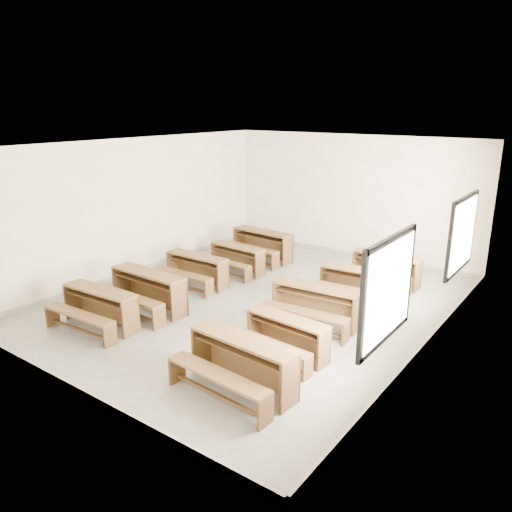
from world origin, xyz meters
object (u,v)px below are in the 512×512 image
Objects in this scene: desk_set_4 at (261,243)px; desk_set_2 at (196,268)px; desk_set_0 at (98,305)px; desk_set_9 at (385,267)px; desk_set_1 at (147,288)px; desk_set_3 at (236,257)px; desk_set_7 at (315,302)px; desk_set_6 at (286,334)px; desk_set_8 at (354,282)px; desk_set_5 at (241,360)px.

desk_set_2 is at bearing -87.45° from desk_set_4.
desk_set_9 is (3.35, 5.25, -0.01)m from desk_set_0.
desk_set_1 is at bearing -123.78° from desk_set_9.
desk_set_7 is at bearing -23.07° from desk_set_3.
desk_set_7 is (3.22, -0.27, 0.03)m from desk_set_2.
desk_set_0 is 1.10× the size of desk_set_6.
desk_set_2 is 4.28m from desk_set_9.
desk_set_8 is at bearing -16.22° from desk_set_4.
desk_set_0 is 3.38m from desk_set_5.
desk_set_5 is at bearing -92.22° from desk_set_8.
desk_set_4 is 0.99× the size of desk_set_5.
desk_set_2 is 0.91× the size of desk_set_7.
desk_set_4 is at bearing 134.61° from desk_set_7.
desk_set_4 is (-0.03, 5.15, 0.03)m from desk_set_0.
desk_set_1 reaches higher than desk_set_4.
desk_set_7 is (3.02, 1.36, -0.02)m from desk_set_1.
desk_set_1 is 1.63m from desk_set_2.
desk_set_7 is (3.17, -2.73, -0.02)m from desk_set_4.
desk_set_4 reaches higher than desk_set_9.
desk_set_9 reaches higher than desk_set_3.
desk_set_2 is at bearing -139.30° from desk_set_9.
desk_set_2 is (-0.08, 2.68, -0.01)m from desk_set_0.
desk_set_3 is 4.33m from desk_set_6.
desk_set_0 is 1.05× the size of desk_set_2.
desk_set_8 is (3.09, 0.05, 0.00)m from desk_set_3.
desk_set_5 is 1.12× the size of desk_set_9.
desk_set_5 is at bearing -85.20° from desk_set_6.
desk_set_4 is at bearing 99.56° from desk_set_3.
desk_set_7 is at bearing -90.41° from desk_set_9.
desk_set_5 is (3.26, -1.19, -0.00)m from desk_set_1.
desk_set_7 reaches higher than desk_set_9.
desk_set_1 is at bearing 80.36° from desk_set_0.
desk_set_7 is 1.57m from desk_set_8.
desk_set_3 is 3.09m from desk_set_8.
desk_set_7 is at bearing 103.58° from desk_set_6.
desk_set_1 reaches higher than desk_set_5.
desk_set_4 reaches higher than desk_set_6.
desk_set_9 is at bearing 77.94° from desk_set_8.
desk_set_0 is at bearing -178.30° from desk_set_5.
desk_set_2 is at bearing 97.57° from desk_set_1.
desk_set_3 is 3.40m from desk_set_7.
desk_set_4 is 1.18× the size of desk_set_6.
desk_set_6 is (3.36, 1.09, -0.04)m from desk_set_0.
desk_set_6 is at bearing -91.45° from desk_set_8.
desk_set_8 is (0.05, 1.57, -0.05)m from desk_set_7.
desk_set_3 is at bearing 85.38° from desk_set_0.
desk_set_0 is 1.03× the size of desk_set_9.
desk_set_9 is (3.43, 2.57, -0.00)m from desk_set_2.
desk_set_1 is 3.31m from desk_set_7.
desk_set_1 reaches higher than desk_set_2.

